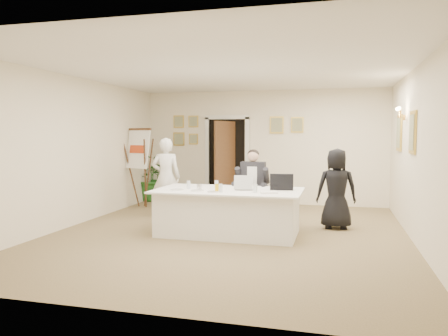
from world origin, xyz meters
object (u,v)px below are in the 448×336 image
laptop (245,182)px  laptop_bag (282,182)px  standing_woman (336,189)px  paper_stack (269,192)px  oj_glass (217,188)px  flip_chart (141,172)px  potted_palm (154,177)px  standing_man (166,177)px  conference_table (228,212)px  steel_jug (199,187)px  seated_man (253,186)px

laptop → laptop_bag: size_ratio=0.88×
standing_woman → laptop: standing_woman is taller
paper_stack → oj_glass: 0.86m
flip_chart → potted_palm: flip_chart is taller
standing_man → potted_palm: 2.24m
flip_chart → conference_table: bearing=-39.4°
conference_table → flip_chart: bearing=140.6°
laptop_bag → paper_stack: bearing=-114.5°
laptop → oj_glass: (-0.39, -0.39, -0.07)m
laptop → steel_jug: laptop is taller
laptop → standing_woman: bearing=23.1°
flip_chart → paper_stack: bearing=-35.8°
conference_table → laptop_bag: 1.05m
standing_woman → laptop: bearing=24.8°
potted_palm → laptop_bag: size_ratio=3.13×
potted_palm → laptop: potted_palm is taller
seated_man → potted_palm: 3.80m
standing_man → steel_jug: bearing=116.9°
oj_glass → seated_man: bearing=74.6°
seated_man → paper_stack: (0.50, -1.24, 0.06)m
potted_palm → laptop_bag: potted_palm is taller
conference_table → standing_man: standing_man is taller
paper_stack → oj_glass: bearing=-177.1°
flip_chart → oj_glass: 3.55m
potted_palm → laptop_bag: bearing=-39.7°
steel_jug → standing_man: bearing=128.9°
laptop → flip_chart: bearing=137.7°
seated_man → standing_woman: bearing=6.8°
potted_palm → laptop: 4.43m
standing_woman → steel_jug: 2.52m
conference_table → oj_glass: oj_glass is taller
laptop → paper_stack: (0.47, -0.35, -0.12)m
standing_woman → potted_palm: 5.14m
paper_stack → steel_jug: bearing=176.1°
standing_man → paper_stack: size_ratio=6.08×
potted_palm → laptop_bag: (3.70, -3.07, 0.30)m
standing_woman → potted_palm: standing_woman is taller
seated_man → standing_man: (-1.92, 0.35, 0.10)m
potted_palm → oj_glass: 4.47m
conference_table → laptop: size_ratio=7.27×
standing_woman → laptop_bag: (-0.90, -0.77, 0.18)m
standing_man → paper_stack: (2.42, -1.59, -0.04)m
flip_chart → potted_palm: size_ratio=1.48×
laptop_bag → steel_jug: laptop_bag is taller
potted_palm → paper_stack: bearing=-44.7°
conference_table → seated_man: size_ratio=1.72×
paper_stack → flip_chart: bearing=144.2°
steel_jug → seated_man: bearing=59.0°
potted_palm → oj_glass: bearing=-52.9°
potted_palm → steel_jug: potted_palm is taller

